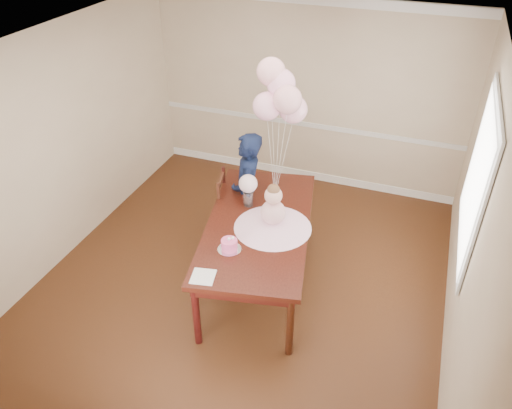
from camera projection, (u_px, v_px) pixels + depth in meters
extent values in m
cube|color=#361B0D|center=(245.00, 278.00, 5.89)|extent=(4.50, 5.00, 0.00)
cube|color=white|center=(241.00, 49.00, 4.38)|extent=(4.50, 5.00, 0.02)
cube|color=tan|center=(307.00, 95.00, 7.08)|extent=(4.50, 0.02, 2.70)
cube|color=tan|center=(101.00, 371.00, 3.19)|extent=(4.50, 0.02, 2.70)
cube|color=tan|center=(63.00, 146.00, 5.78)|extent=(0.02, 5.00, 2.70)
cube|color=tan|center=(475.00, 225.00, 4.50)|extent=(0.02, 5.00, 2.70)
cube|color=silver|center=(305.00, 124.00, 7.33)|extent=(4.50, 0.02, 0.07)
cube|color=white|center=(313.00, 0.00, 6.36)|extent=(4.50, 0.02, 0.12)
cube|color=white|center=(302.00, 174.00, 7.80)|extent=(4.50, 0.02, 0.12)
cube|color=silver|center=(478.00, 179.00, 4.78)|extent=(0.02, 1.66, 1.56)
cube|color=white|center=(476.00, 179.00, 4.78)|extent=(0.01, 1.50, 1.40)
cube|color=black|center=(258.00, 225.00, 5.43)|extent=(1.51, 2.37, 0.05)
cube|color=black|center=(258.00, 231.00, 5.48)|extent=(1.38, 2.24, 0.11)
cylinder|color=black|center=(196.00, 315.00, 4.89)|extent=(0.09, 0.09, 0.77)
cylinder|color=black|center=(290.00, 326.00, 4.77)|extent=(0.09, 0.09, 0.77)
cylinder|color=black|center=(235.00, 202.00, 6.55)|extent=(0.09, 0.09, 0.77)
cylinder|color=black|center=(305.00, 208.00, 6.43)|extent=(0.09, 0.09, 0.77)
cone|color=#FEBBDF|center=(273.00, 223.00, 5.32)|extent=(0.98, 0.98, 0.11)
sphere|color=pink|center=(273.00, 212.00, 5.24)|extent=(0.26, 0.26, 0.26)
sphere|color=beige|center=(273.00, 196.00, 5.12)|extent=(0.19, 0.19, 0.19)
sphere|color=brown|center=(274.00, 190.00, 5.08)|extent=(0.13, 0.13, 0.13)
cylinder|color=silver|center=(229.00, 249.00, 5.03)|extent=(0.28, 0.28, 0.01)
cylinder|color=#FA4F96|center=(229.00, 245.00, 5.00)|extent=(0.19, 0.19, 0.11)
sphere|color=white|center=(229.00, 239.00, 4.96)|extent=(0.03, 0.03, 0.03)
sphere|color=white|center=(233.00, 238.00, 4.97)|extent=(0.03, 0.03, 0.03)
cylinder|color=white|center=(248.00, 198.00, 5.66)|extent=(0.13, 0.13, 0.18)
sphere|color=beige|center=(248.00, 184.00, 5.55)|extent=(0.21, 0.21, 0.21)
cube|color=white|center=(203.00, 277.00, 4.69)|extent=(0.26, 0.26, 0.01)
cylinder|color=silver|center=(275.00, 193.00, 5.89)|extent=(0.05, 0.05, 0.02)
sphere|color=#FFB4D5|center=(267.00, 106.00, 5.29)|extent=(0.31, 0.31, 0.31)
sphere|color=#F1ABB9|center=(287.00, 100.00, 5.16)|extent=(0.31, 0.31, 0.31)
sphere|color=#FFB4D9|center=(281.00, 83.00, 5.25)|extent=(0.31, 0.31, 0.31)
sphere|color=#FFB4C2|center=(271.00, 72.00, 5.22)|extent=(0.31, 0.31, 0.31)
sphere|color=#FFB4CF|center=(293.00, 109.00, 5.36)|extent=(0.31, 0.31, 0.31)
cylinder|color=silver|center=(271.00, 159.00, 5.64)|extent=(0.10, 0.02, 0.92)
cylinder|color=white|center=(281.00, 156.00, 5.57)|extent=(0.12, 0.04, 1.03)
cylinder|color=silver|center=(278.00, 148.00, 5.61)|extent=(0.01, 0.11, 1.14)
cylinder|color=silver|center=(273.00, 143.00, 5.60)|extent=(0.11, 0.10, 1.25)
cylinder|color=silver|center=(284.00, 160.00, 5.67)|extent=(0.14, 0.11, 0.85)
cube|color=#311B0D|center=(239.00, 216.00, 6.15)|extent=(0.54, 0.54, 0.05)
cylinder|color=#3D2010|center=(222.00, 239.00, 6.15)|extent=(0.05, 0.05, 0.44)
cylinder|color=#371C0F|center=(252.00, 242.00, 6.12)|extent=(0.05, 0.05, 0.44)
cylinder|color=#3E1611|center=(227.00, 222.00, 6.46)|extent=(0.05, 0.05, 0.44)
cylinder|color=#3E1511|center=(255.00, 224.00, 6.42)|extent=(0.05, 0.05, 0.44)
cylinder|color=#39190F|center=(219.00, 203.00, 5.86)|extent=(0.05, 0.05, 0.57)
cylinder|color=#35110E|center=(224.00, 187.00, 6.16)|extent=(0.05, 0.05, 0.57)
cube|color=black|center=(222.00, 203.00, 6.08)|extent=(0.13, 0.40, 0.05)
cube|color=#351E0E|center=(221.00, 192.00, 5.98)|extent=(0.13, 0.40, 0.05)
cube|color=#3D1B10|center=(221.00, 180.00, 5.89)|extent=(0.13, 0.40, 0.05)
imported|color=#0E1633|center=(247.00, 193.00, 6.00)|extent=(0.52, 0.65, 1.55)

